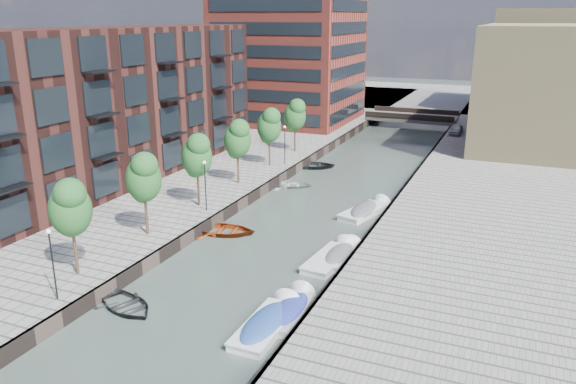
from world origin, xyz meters
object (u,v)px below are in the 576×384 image
Objects in this scene: tree_2 at (143,176)px; motorboat_3 at (269,322)px; sloop_2 at (224,233)px; motorboat_0 at (291,309)px; tree_1 at (70,206)px; motorboat_4 at (367,210)px; motorboat_1 at (341,254)px; sloop_3 at (291,187)px; car at (456,129)px; tree_4 at (237,138)px; bridge at (412,117)px; sloop_0 at (127,309)px; tree_5 at (269,125)px; sloop_4 at (312,168)px; tree_6 at (295,114)px; motorboat_2 at (333,257)px; tree_3 at (197,154)px.

tree_2 is 15.07m from motorboat_3.
motorboat_0 is (9.39, -9.07, 0.20)m from sloop_2.
tree_1 is 24.38m from motorboat_4.
motorboat_1 is (0.27, 8.38, -0.01)m from motorboat_0.
car is at bearing -38.09° from sloop_3.
tree_1 and tree_4 have the same top height.
bridge is 11.47m from car.
sloop_2 is 0.82× the size of motorboat_4.
tree_4 is at bearing 33.74° from sloop_0.
sloop_2 is 0.87× the size of motorboat_3.
motorboat_1 is 10.21m from motorboat_3.
tree_5 is 1.42× the size of sloop_3.
sloop_3 is at bearing 78.00° from tree_2.
motorboat_0 is at bearing 9.86° from tree_1.
motorboat_4 is (8.88, -4.54, 0.23)m from sloop_3.
sloop_4 is (-0.67, 7.58, 0.00)m from sloop_3.
motorboat_2 is (13.00, -24.86, -5.20)m from tree_6.
tree_5 is 1.05× the size of motorboat_3.
motorboat_0 is 1.38× the size of car.
motorboat_4 reaches higher than sloop_0.
tree_3 reaches higher than motorboat_3.
motorboat_3 is (12.60, 0.48, -5.08)m from tree_1.
tree_1 is at bearing 157.15° from sloop_3.
bridge reaches higher than sloop_2.
bridge is 2.18× the size of tree_5.
motorboat_4 is (12.65, 20.21, -5.08)m from tree_1.
motorboat_2 is at bearing -39.86° from tree_4.
motorboat_4 is 1.60× the size of car.
motorboat_4 is at bearing -156.97° from sloop_4.
tree_1 is 1.20× the size of sloop_2.
tree_5 is at bearing 90.00° from tree_2.
tree_3 reaches higher than sloop_3.
tree_6 reaches higher than bridge.
motorboat_4 reaches higher than motorboat_0.
tree_1 and tree_6 have the same top height.
tree_1 is 0.99× the size of motorboat_4.
tree_4 reaches higher than motorboat_0.
motorboat_1 is (4.93, -50.34, -1.19)m from bridge.
sloop_0 is 12.35m from sloop_2.
bridge is at bearing 71.90° from tree_6.
tree_2 is 14.88m from motorboat_0.
tree_5 is at bearing 90.00° from tree_4.
motorboat_3 is (8.83, -10.88, 0.23)m from sloop_2.
car is (7.50, -8.67, 0.25)m from bridge.
sloop_2 is at bearing -34.99° from tree_3.
tree_4 is 24.61m from motorboat_3.
tree_1 is 1.00× the size of tree_6.
tree_4 is 11.63m from sloop_2.
sloop_4 is at bearing 106.61° from motorboat_3.
motorboat_2 is at bearing -92.11° from car.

